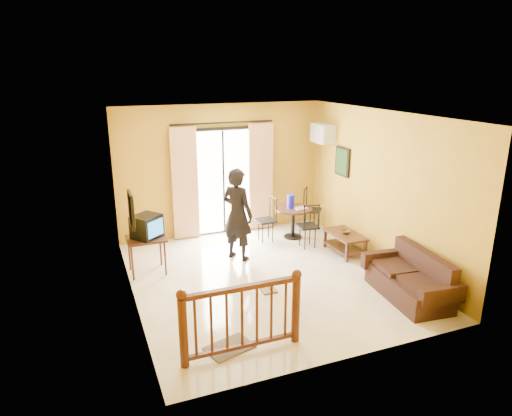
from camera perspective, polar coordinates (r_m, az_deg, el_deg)
name	(u,v)px	position (r m, az deg, el deg)	size (l,w,h in m)	color
ground	(267,278)	(8.04, 1.42, -8.68)	(5.00, 5.00, 0.00)	beige
room_shell	(268,183)	(7.46, 1.52, 3.17)	(5.00, 5.00, 5.00)	white
balcony_door	(224,181)	(9.80, -4.08, 3.43)	(2.25, 0.14, 2.46)	black
tv_table	(146,242)	(8.23, -13.59, -4.11)	(0.67, 0.56, 0.67)	black
television	(147,226)	(8.13, -13.50, -2.25)	(0.60, 0.59, 0.40)	black
picture_left	(131,210)	(6.78, -15.32, -0.24)	(0.05, 0.42, 0.52)	black
dining_table	(293,214)	(9.72, 4.67, -0.79)	(0.79, 0.79, 0.66)	black
water_jug	(291,202)	(9.61, 4.38, 0.81)	(0.16, 0.16, 0.29)	#1A16D4
serving_tray	(301,208)	(9.64, 5.61, -0.01)	(0.28, 0.18, 0.02)	beige
dining_chairs	(295,239)	(9.82, 4.90, -3.82)	(1.75, 1.42, 0.95)	black
air_conditioner	(322,134)	(10.01, 8.30, 9.20)	(0.31, 0.60, 0.40)	silver
botanical_print	(342,162)	(9.61, 10.73, 5.72)	(0.05, 0.50, 0.60)	black
coffee_table	(345,240)	(9.13, 11.04, -3.93)	(0.51, 0.91, 0.41)	black
bowl	(345,232)	(9.07, 11.11, -2.97)	(0.18, 0.18, 0.06)	#4E3C1B
sofa	(411,281)	(7.70, 18.83, -8.60)	(0.86, 1.63, 0.75)	black
standing_person	(237,214)	(8.52, -2.34, -0.79)	(0.64, 0.42, 1.76)	black
stair_balustrade	(242,314)	(5.85, -1.76, -13.08)	(1.63, 0.13, 1.04)	#471E0F
doormat	(229,347)	(6.23, -3.34, -16.98)	(0.60, 0.40, 0.02)	#5F544C
sandals	(269,290)	(7.59, 1.62, -10.23)	(0.26, 0.26, 0.03)	#4E3C1B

